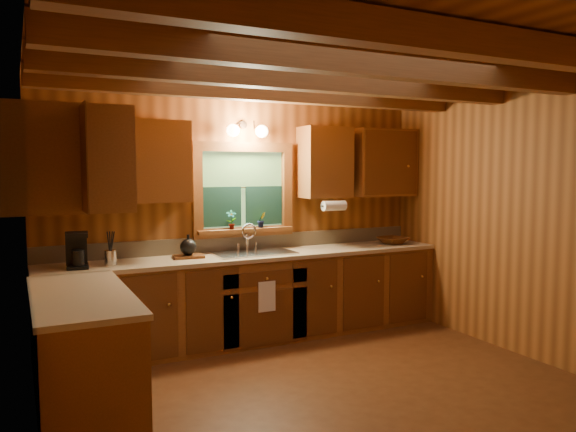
# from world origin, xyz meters

# --- Properties ---
(room) EXTENTS (4.20, 4.20, 4.20)m
(room) POSITION_xyz_m (0.00, 0.00, 1.30)
(room) COLOR #502B13
(room) RESTS_ON ground
(ceiling_beams) EXTENTS (4.20, 2.54, 0.18)m
(ceiling_beams) POSITION_xyz_m (0.00, 0.00, 2.49)
(ceiling_beams) COLOR brown
(ceiling_beams) RESTS_ON room
(base_cabinets) EXTENTS (4.20, 2.22, 0.86)m
(base_cabinets) POSITION_xyz_m (-0.49, 1.28, 0.43)
(base_cabinets) COLOR brown
(base_cabinets) RESTS_ON ground
(countertop) EXTENTS (4.20, 2.24, 0.04)m
(countertop) POSITION_xyz_m (-0.48, 1.29, 0.88)
(countertop) COLOR tan
(countertop) RESTS_ON base_cabinets
(backsplash) EXTENTS (4.20, 0.02, 0.16)m
(backsplash) POSITION_xyz_m (0.00, 1.89, 0.98)
(backsplash) COLOR tan
(backsplash) RESTS_ON room
(dishwasher_panel) EXTENTS (0.02, 0.60, 0.80)m
(dishwasher_panel) POSITION_xyz_m (-1.47, 0.68, 0.43)
(dishwasher_panel) COLOR white
(dishwasher_panel) RESTS_ON base_cabinets
(upper_cabinets) EXTENTS (4.19, 1.77, 0.78)m
(upper_cabinets) POSITION_xyz_m (-0.56, 1.42, 1.84)
(upper_cabinets) COLOR brown
(upper_cabinets) RESTS_ON room
(window) EXTENTS (1.12, 0.08, 1.00)m
(window) POSITION_xyz_m (0.00, 1.87, 1.53)
(window) COLOR brown
(window) RESTS_ON room
(window_sill) EXTENTS (1.06, 0.14, 0.04)m
(window_sill) POSITION_xyz_m (0.00, 1.82, 1.12)
(window_sill) COLOR brown
(window_sill) RESTS_ON room
(wall_sconce) EXTENTS (0.45, 0.21, 0.17)m
(wall_sconce) POSITION_xyz_m (0.00, 1.75, 2.16)
(wall_sconce) COLOR black
(wall_sconce) RESTS_ON room
(paper_towel_roll) EXTENTS (0.27, 0.11, 0.11)m
(paper_towel_roll) POSITION_xyz_m (0.92, 1.53, 1.37)
(paper_towel_roll) COLOR white
(paper_towel_roll) RESTS_ON upper_cabinets
(dish_towel) EXTENTS (0.18, 0.01, 0.30)m
(dish_towel) POSITION_xyz_m (0.00, 1.26, 0.52)
(dish_towel) COLOR white
(dish_towel) RESTS_ON base_cabinets
(sink) EXTENTS (0.82, 0.48, 0.43)m
(sink) POSITION_xyz_m (0.00, 1.60, 0.86)
(sink) COLOR silver
(sink) RESTS_ON countertop
(coffee_maker) EXTENTS (0.18, 0.23, 0.32)m
(coffee_maker) POSITION_xyz_m (-1.71, 1.54, 1.06)
(coffee_maker) COLOR black
(coffee_maker) RESTS_ON countertop
(utensil_crock) EXTENTS (0.11, 0.11, 0.31)m
(utensil_crock) POSITION_xyz_m (-1.43, 1.55, 0.98)
(utensil_crock) COLOR silver
(utensil_crock) RESTS_ON countertop
(cutting_board) EXTENTS (0.31, 0.23, 0.03)m
(cutting_board) POSITION_xyz_m (-0.68, 1.64, 0.91)
(cutting_board) COLOR #542C12
(cutting_board) RESTS_ON countertop
(teakettle) EXTENTS (0.16, 0.16, 0.20)m
(teakettle) POSITION_xyz_m (-0.68, 1.64, 1.01)
(teakettle) COLOR black
(teakettle) RESTS_ON cutting_board
(wicker_basket) EXTENTS (0.37, 0.37, 0.08)m
(wicker_basket) POSITION_xyz_m (1.73, 1.55, 0.94)
(wicker_basket) COLOR #48230C
(wicker_basket) RESTS_ON countertop
(potted_plant_left) EXTENTS (0.12, 0.09, 0.20)m
(potted_plant_left) POSITION_xyz_m (-0.16, 1.80, 1.24)
(potted_plant_left) COLOR #542C12
(potted_plant_left) RESTS_ON window_sill
(potted_plant_right) EXTENTS (0.11, 0.09, 0.17)m
(potted_plant_right) POSITION_xyz_m (0.18, 1.80, 1.22)
(potted_plant_right) COLOR #542C12
(potted_plant_right) RESTS_ON window_sill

